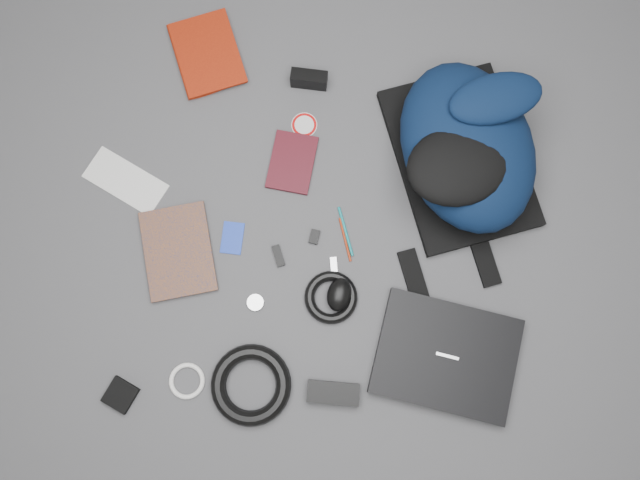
# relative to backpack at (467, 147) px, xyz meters

# --- Properties ---
(ground) EXTENTS (4.00, 4.00, 0.00)m
(ground) POSITION_rel_backpack_xyz_m (-0.35, -0.28, -0.11)
(ground) COLOR #4F4F51
(ground) RESTS_ON ground
(backpack) EXTENTS (0.53, 0.62, 0.22)m
(backpack) POSITION_rel_backpack_xyz_m (0.00, 0.00, 0.00)
(backpack) COLOR black
(backpack) RESTS_ON ground
(laptop) EXTENTS (0.39, 0.32, 0.04)m
(laptop) POSITION_rel_backpack_xyz_m (0.01, -0.54, -0.09)
(laptop) COLOR black
(laptop) RESTS_ON ground
(textbook_red) EXTENTS (0.26, 0.29, 0.03)m
(textbook_red) POSITION_rel_backpack_xyz_m (-0.82, 0.18, -0.10)
(textbook_red) COLOR maroon
(textbook_red) RESTS_ON ground
(comic_book) EXTENTS (0.25, 0.29, 0.02)m
(comic_book) POSITION_rel_backpack_xyz_m (-0.81, -0.38, -0.10)
(comic_book) COLOR #BC5E0D
(comic_book) RESTS_ON ground
(envelope) EXTENTS (0.25, 0.18, 0.00)m
(envelope) POSITION_rel_backpack_xyz_m (-0.91, -0.18, -0.11)
(envelope) COLOR silver
(envelope) RESTS_ON ground
(dvd_case) EXTENTS (0.13, 0.18, 0.01)m
(dvd_case) POSITION_rel_backpack_xyz_m (-0.46, -0.07, -0.10)
(dvd_case) COLOR #380A11
(dvd_case) RESTS_ON ground
(compact_camera) EXTENTS (0.10, 0.04, 0.06)m
(compact_camera) POSITION_rel_backpack_xyz_m (-0.44, 0.17, -0.08)
(compact_camera) COLOR black
(compact_camera) RESTS_ON ground
(sticker_disc) EXTENTS (0.08, 0.08, 0.00)m
(sticker_disc) POSITION_rel_backpack_xyz_m (-0.44, 0.05, -0.11)
(sticker_disc) COLOR silver
(sticker_disc) RESTS_ON ground
(pen_teal) EXTENTS (0.06, 0.13, 0.01)m
(pen_teal) POSITION_rel_backpack_xyz_m (-0.29, -0.24, -0.11)
(pen_teal) COLOR #0D767C
(pen_teal) RESTS_ON ground
(pen_red) EXTENTS (0.05, 0.12, 0.01)m
(pen_red) POSITION_rel_backpack_xyz_m (-0.29, -0.26, -0.11)
(pen_red) COLOR #97270B
(pen_red) RESTS_ON ground
(id_badge) EXTENTS (0.06, 0.09, 0.00)m
(id_badge) POSITION_rel_backpack_xyz_m (-0.59, -0.30, -0.11)
(id_badge) COLOR #1837B5
(id_badge) RESTS_ON ground
(usb_black) EXTENTS (0.04, 0.06, 0.01)m
(usb_black) POSITION_rel_backpack_xyz_m (-0.46, -0.33, -0.10)
(usb_black) COLOR black
(usb_black) RESTS_ON ground
(usb_silver) EXTENTS (0.03, 0.05, 0.01)m
(usb_silver) POSITION_rel_backpack_xyz_m (-0.31, -0.34, -0.11)
(usb_silver) COLOR silver
(usb_silver) RESTS_ON ground
(key_fob) EXTENTS (0.03, 0.04, 0.01)m
(key_fob) POSITION_rel_backpack_xyz_m (-0.37, -0.27, -0.10)
(key_fob) COLOR black
(key_fob) RESTS_ON ground
(mouse) EXTENTS (0.08, 0.10, 0.05)m
(mouse) POSITION_rel_backpack_xyz_m (-0.28, -0.42, -0.09)
(mouse) COLOR black
(mouse) RESTS_ON ground
(headphone_left) EXTENTS (0.05, 0.05, 0.01)m
(headphone_left) POSITION_rel_backpack_xyz_m (-0.66, -0.35, -0.10)
(headphone_left) COLOR silver
(headphone_left) RESTS_ON ground
(headphone_right) EXTENTS (0.05, 0.05, 0.01)m
(headphone_right) POSITION_rel_backpack_xyz_m (-0.50, -0.46, -0.10)
(headphone_right) COLOR silver
(headphone_right) RESTS_ON ground
(cable_coil) EXTENTS (0.15, 0.15, 0.03)m
(cable_coil) POSITION_rel_backpack_xyz_m (-0.31, -0.43, -0.10)
(cable_coil) COLOR black
(cable_coil) RESTS_ON ground
(power_brick) EXTENTS (0.14, 0.06, 0.03)m
(power_brick) POSITION_rel_backpack_xyz_m (-0.27, -0.67, -0.09)
(power_brick) COLOR black
(power_brick) RESTS_ON ground
(power_cord_coil) EXTENTS (0.26, 0.26, 0.04)m
(power_cord_coil) POSITION_rel_backpack_xyz_m (-0.48, -0.68, -0.09)
(power_cord_coil) COLOR black
(power_cord_coil) RESTS_ON ground
(pouch) EXTENTS (0.09, 0.09, 0.02)m
(pouch) POSITION_rel_backpack_xyz_m (-0.82, -0.74, -0.10)
(pouch) COLOR black
(pouch) RESTS_ON ground
(white_cable_coil) EXTENTS (0.12, 0.12, 0.01)m
(white_cable_coil) POSITION_rel_backpack_xyz_m (-0.65, -0.69, -0.10)
(white_cable_coil) COLOR white
(white_cable_coil) RESTS_ON ground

